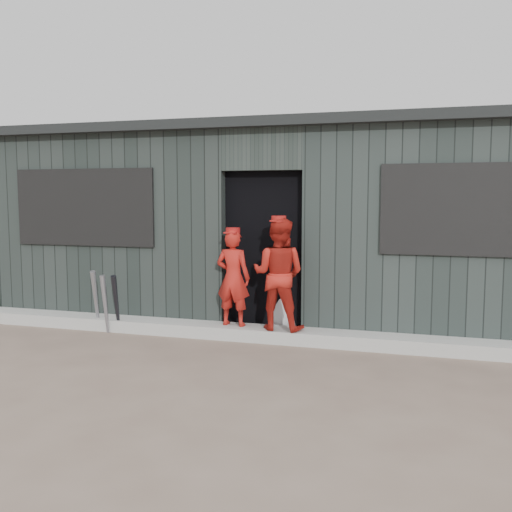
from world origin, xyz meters
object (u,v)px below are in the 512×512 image
(bat_mid, at_px, (105,304))
(player_red_left, at_px, (233,278))
(bat_right, at_px, (116,304))
(dugout, at_px, (289,225))
(player_grey_back, at_px, (286,289))
(bat_left, at_px, (96,300))
(player_red_right, at_px, (278,274))

(bat_mid, xyz_separation_m, player_red_left, (1.58, 0.26, 0.36))
(bat_right, height_order, dugout, dugout)
(player_grey_back, distance_m, dugout, 1.48)
(bat_right, relative_size, dugout, 0.09)
(player_red_left, relative_size, dugout, 0.14)
(bat_left, distance_m, player_red_left, 1.82)
(bat_mid, height_order, bat_right, bat_right)
(bat_mid, distance_m, player_red_left, 1.64)
(bat_left, bearing_deg, player_red_left, 4.74)
(bat_right, bearing_deg, dugout, 47.37)
(player_red_left, height_order, dugout, dugout)
(player_grey_back, bearing_deg, player_red_left, 16.22)
(player_red_right, height_order, dugout, dugout)
(player_red_left, distance_m, dugout, 1.78)
(player_red_left, bearing_deg, bat_left, 9.40)
(bat_right, xyz_separation_m, player_red_left, (1.45, 0.22, 0.35))
(bat_right, relative_size, player_red_right, 0.59)
(bat_mid, distance_m, player_red_right, 2.20)
(player_grey_back, relative_size, dugout, 0.13)
(bat_left, bearing_deg, dugout, 41.16)
(player_red_left, height_order, player_grey_back, player_red_left)
(player_red_left, height_order, player_red_right, player_red_right)
(bat_left, distance_m, bat_right, 0.34)
(bat_right, bearing_deg, bat_mid, -163.27)
(bat_left, xyz_separation_m, player_red_left, (1.78, 0.15, 0.33))
(bat_mid, distance_m, dugout, 2.84)
(player_grey_back, bearing_deg, bat_right, -2.68)
(bat_right, xyz_separation_m, player_red_right, (2.01, 0.19, 0.42))
(bat_left, height_order, player_red_left, player_red_left)
(player_red_right, bearing_deg, bat_right, 9.34)
(bat_mid, relative_size, player_red_left, 0.64)
(dugout, bearing_deg, bat_left, -138.84)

